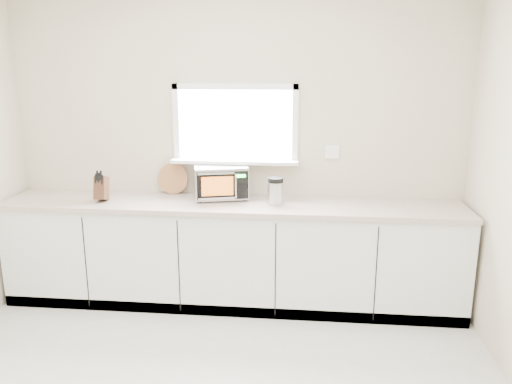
# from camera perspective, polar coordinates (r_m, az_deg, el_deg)

# --- Properties ---
(back_wall) EXTENTS (4.00, 0.17, 2.70)m
(back_wall) POSITION_cam_1_polar(r_m,az_deg,el_deg) (4.45, -2.32, 5.37)
(back_wall) COLOR beige
(back_wall) RESTS_ON ground
(cabinets) EXTENTS (3.92, 0.60, 0.88)m
(cabinets) POSITION_cam_1_polar(r_m,az_deg,el_deg) (4.40, -2.76, -7.18)
(cabinets) COLOR silver
(cabinets) RESTS_ON ground
(countertop) EXTENTS (3.92, 0.64, 0.04)m
(countertop) POSITION_cam_1_polar(r_m,az_deg,el_deg) (4.25, -2.85, -1.44)
(countertop) COLOR #B7A797
(countertop) RESTS_ON cabinets
(microwave) EXTENTS (0.53, 0.46, 0.29)m
(microwave) POSITION_cam_1_polar(r_m,az_deg,el_deg) (4.36, -4.06, 1.26)
(microwave) COLOR black
(microwave) RESTS_ON countertop
(knife_block) EXTENTS (0.11, 0.20, 0.28)m
(knife_block) POSITION_cam_1_polar(r_m,az_deg,el_deg) (4.45, -17.26, 0.47)
(knife_block) COLOR #4D2E1B
(knife_block) RESTS_ON countertop
(cutting_board) EXTENTS (0.28, 0.07, 0.28)m
(cutting_board) POSITION_cam_1_polar(r_m,az_deg,el_deg) (4.57, -9.48, 1.51)
(cutting_board) COLOR #9A5F3B
(cutting_board) RESTS_ON countertop
(coffee_grinder) EXTENTS (0.13, 0.13, 0.23)m
(coffee_grinder) POSITION_cam_1_polar(r_m,az_deg,el_deg) (4.17, 2.24, 0.16)
(coffee_grinder) COLOR silver
(coffee_grinder) RESTS_ON countertop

